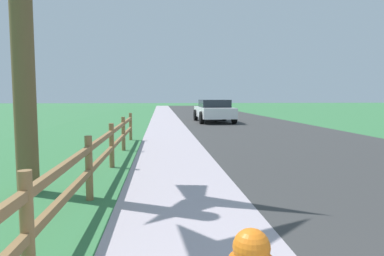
% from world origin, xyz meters
% --- Properties ---
extents(ground_plane, '(120.00, 120.00, 0.00)m').
position_xyz_m(ground_plane, '(0.00, 25.00, 0.00)').
color(ground_plane, '#367442').
extents(road_asphalt, '(7.00, 66.00, 0.01)m').
position_xyz_m(road_asphalt, '(3.50, 27.00, 0.00)').
color(road_asphalt, '#353535').
rests_on(road_asphalt, ground).
extents(curb_concrete, '(6.00, 66.00, 0.01)m').
position_xyz_m(curb_concrete, '(-3.00, 27.00, 0.00)').
color(curb_concrete, '#AA9EA7').
rests_on(curb_concrete, ground).
extents(grass_verge, '(5.00, 66.00, 0.00)m').
position_xyz_m(grass_verge, '(-4.50, 27.00, 0.01)').
color(grass_verge, '#367442').
rests_on(grass_verge, ground).
extents(rail_fence, '(0.11, 12.31, 0.99)m').
position_xyz_m(rail_fence, '(-2.42, 6.59, 0.58)').
color(rail_fence, olive).
rests_on(rail_fence, ground).
extents(parked_suv_white, '(2.21, 4.65, 1.39)m').
position_xyz_m(parked_suv_white, '(1.97, 21.28, 0.72)').
color(parked_suv_white, white).
rests_on(parked_suv_white, ground).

